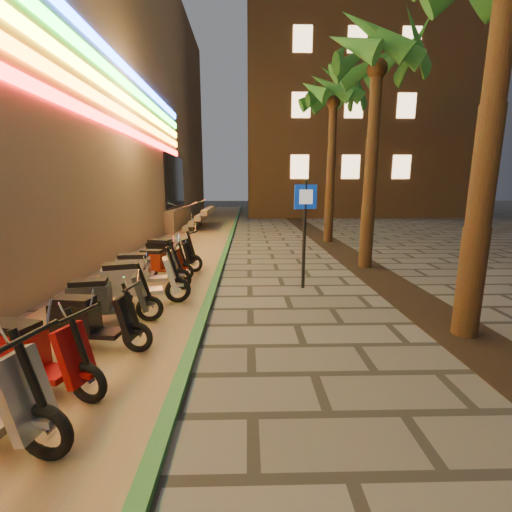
{
  "coord_description": "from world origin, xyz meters",
  "views": [
    {
      "loc": [
        -0.04,
        -3.31,
        2.45
      ],
      "look_at": [
        0.11,
        2.88,
        1.2
      ],
      "focal_mm": 24.0,
      "sensor_mm": 36.0,
      "label": 1
    }
  ],
  "objects_px": {
    "pedestrian_sign": "(305,220)",
    "scooter_7": "(105,299)",
    "scooter_10": "(160,263)",
    "scooter_8": "(136,282)",
    "scooter_11": "(168,253)",
    "scooter_9": "(145,270)",
    "scooter_6": "(90,321)",
    "scooter_5": "(32,355)"
  },
  "relations": [
    {
      "from": "scooter_10",
      "to": "scooter_11",
      "type": "height_order",
      "value": "scooter_11"
    },
    {
      "from": "scooter_9",
      "to": "scooter_7",
      "type": "bearing_deg",
      "value": -99.21
    },
    {
      "from": "scooter_6",
      "to": "scooter_11",
      "type": "relative_size",
      "value": 0.9
    },
    {
      "from": "scooter_7",
      "to": "scooter_9",
      "type": "bearing_deg",
      "value": 75.96
    },
    {
      "from": "scooter_5",
      "to": "scooter_7",
      "type": "relative_size",
      "value": 1.0
    },
    {
      "from": "scooter_5",
      "to": "scooter_10",
      "type": "height_order",
      "value": "scooter_5"
    },
    {
      "from": "scooter_7",
      "to": "scooter_10",
      "type": "height_order",
      "value": "scooter_7"
    },
    {
      "from": "scooter_5",
      "to": "pedestrian_sign",
      "type": "bearing_deg",
      "value": 64.31
    },
    {
      "from": "scooter_10",
      "to": "scooter_11",
      "type": "bearing_deg",
      "value": 98.57
    },
    {
      "from": "scooter_6",
      "to": "scooter_7",
      "type": "xyz_separation_m",
      "value": [
        -0.17,
        0.97,
        0.02
      ]
    },
    {
      "from": "scooter_6",
      "to": "scooter_9",
      "type": "height_order",
      "value": "scooter_9"
    },
    {
      "from": "pedestrian_sign",
      "to": "scooter_5",
      "type": "relative_size",
      "value": 1.61
    },
    {
      "from": "scooter_6",
      "to": "scooter_10",
      "type": "distance_m",
      "value": 4.12
    },
    {
      "from": "scooter_8",
      "to": "scooter_10",
      "type": "xyz_separation_m",
      "value": [
        -0.06,
        2.2,
        -0.09
      ]
    },
    {
      "from": "scooter_5",
      "to": "scooter_11",
      "type": "xyz_separation_m",
      "value": [
        0.21,
        6.21,
        0.03
      ]
    },
    {
      "from": "scooter_5",
      "to": "scooter_6",
      "type": "relative_size",
      "value": 1.04
    },
    {
      "from": "scooter_7",
      "to": "scooter_11",
      "type": "xyz_separation_m",
      "value": [
        0.2,
        4.13,
        0.04
      ]
    },
    {
      "from": "scooter_11",
      "to": "pedestrian_sign",
      "type": "bearing_deg",
      "value": -10.97
    },
    {
      "from": "pedestrian_sign",
      "to": "scooter_7",
      "type": "distance_m",
      "value": 4.67
    },
    {
      "from": "scooter_8",
      "to": "scooter_11",
      "type": "relative_size",
      "value": 1.02
    },
    {
      "from": "scooter_7",
      "to": "scooter_9",
      "type": "relative_size",
      "value": 0.94
    },
    {
      "from": "scooter_5",
      "to": "scooter_6",
      "type": "bearing_deg",
      "value": 97.18
    },
    {
      "from": "scooter_6",
      "to": "pedestrian_sign",
      "type": "bearing_deg",
      "value": 48.29
    },
    {
      "from": "scooter_8",
      "to": "scooter_10",
      "type": "relative_size",
      "value": 1.18
    },
    {
      "from": "scooter_8",
      "to": "scooter_10",
      "type": "height_order",
      "value": "scooter_8"
    },
    {
      "from": "scooter_9",
      "to": "scooter_11",
      "type": "bearing_deg",
      "value": 82.15
    },
    {
      "from": "scooter_8",
      "to": "scooter_11",
      "type": "height_order",
      "value": "scooter_8"
    },
    {
      "from": "scooter_7",
      "to": "scooter_10",
      "type": "distance_m",
      "value": 3.15
    },
    {
      "from": "scooter_5",
      "to": "scooter_7",
      "type": "height_order",
      "value": "scooter_5"
    },
    {
      "from": "scooter_8",
      "to": "scooter_9",
      "type": "distance_m",
      "value": 1.1
    },
    {
      "from": "scooter_10",
      "to": "scooter_6",
      "type": "bearing_deg",
      "value": -81.32
    },
    {
      "from": "scooter_8",
      "to": "scooter_11",
      "type": "xyz_separation_m",
      "value": [
        -0.06,
        3.18,
        -0.01
      ]
    },
    {
      "from": "scooter_6",
      "to": "scooter_9",
      "type": "xyz_separation_m",
      "value": [
        -0.05,
        3.02,
        0.05
      ]
    },
    {
      "from": "scooter_8",
      "to": "scooter_11",
      "type": "distance_m",
      "value": 3.18
    },
    {
      "from": "scooter_5",
      "to": "scooter_7",
      "type": "bearing_deg",
      "value": 106.25
    },
    {
      "from": "scooter_5",
      "to": "scooter_9",
      "type": "distance_m",
      "value": 4.13
    },
    {
      "from": "scooter_5",
      "to": "scooter_10",
      "type": "relative_size",
      "value": 1.08
    },
    {
      "from": "pedestrian_sign",
      "to": "scooter_9",
      "type": "bearing_deg",
      "value": 166.01
    },
    {
      "from": "scooter_6",
      "to": "scooter_8",
      "type": "relative_size",
      "value": 0.88
    },
    {
      "from": "scooter_9",
      "to": "scooter_6",
      "type": "bearing_deg",
      "value": -94.86
    },
    {
      "from": "scooter_9",
      "to": "scooter_11",
      "type": "distance_m",
      "value": 2.09
    },
    {
      "from": "scooter_7",
      "to": "scooter_10",
      "type": "bearing_deg",
      "value": 75.91
    }
  ]
}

